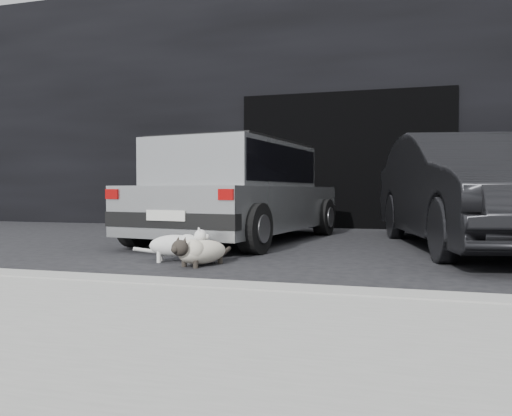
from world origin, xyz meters
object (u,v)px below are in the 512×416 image
(cat_siamese, at_px, (199,252))
(cat_white, at_px, (178,245))
(second_car, at_px, (472,190))
(silver_hatchback, at_px, (239,187))

(cat_siamese, distance_m, cat_white, 0.37)
(second_car, xyz_separation_m, cat_siamese, (-2.71, -2.17, -0.59))
(second_car, relative_size, cat_white, 6.09)
(cat_siamese, xyz_separation_m, cat_white, (-0.31, 0.21, 0.03))
(cat_siamese, bearing_deg, cat_white, -13.38)
(second_car, relative_size, cat_siamese, 5.19)
(silver_hatchback, height_order, cat_siamese, silver_hatchback)
(silver_hatchback, relative_size, second_car, 0.92)
(silver_hatchback, xyz_separation_m, cat_white, (0.04, -2.16, -0.60))
(second_car, height_order, cat_siamese, second_car)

